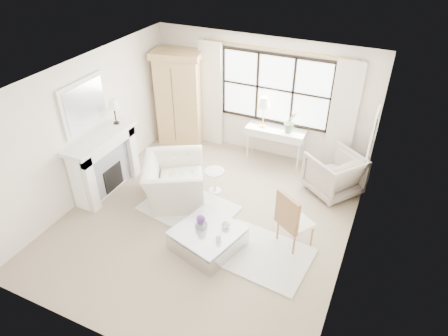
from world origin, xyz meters
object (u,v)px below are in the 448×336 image
(console_table, at_px, (275,145))
(coffee_table, at_px, (208,239))
(armoire, at_px, (180,98))
(club_armchair, at_px, (174,181))

(console_table, xyz_separation_m, coffee_table, (-0.12, -3.12, -0.22))
(armoire, relative_size, club_armchair, 1.74)
(console_table, height_order, coffee_table, console_table)
(coffee_table, bearing_deg, club_armchair, 157.17)
(armoire, distance_m, console_table, 2.46)
(armoire, height_order, club_armchair, armoire)
(console_table, bearing_deg, coffee_table, -93.62)
(armoire, bearing_deg, club_armchair, -76.43)
(armoire, distance_m, club_armchair, 2.42)
(armoire, xyz_separation_m, console_table, (2.35, 0.09, -0.74))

